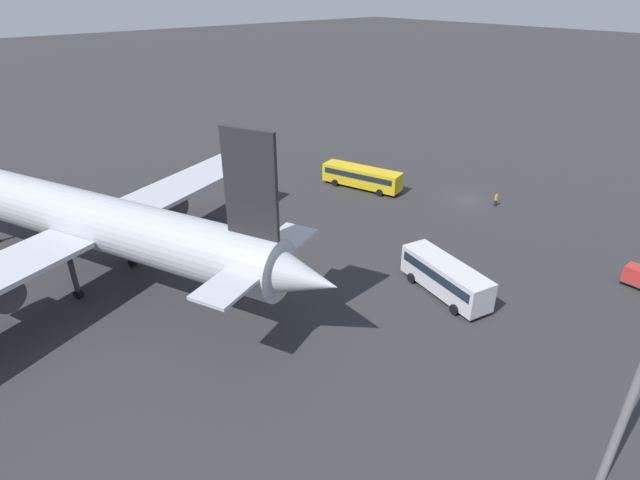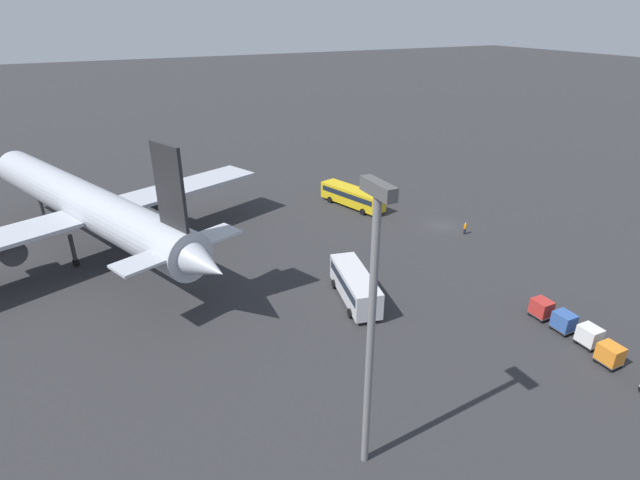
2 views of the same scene
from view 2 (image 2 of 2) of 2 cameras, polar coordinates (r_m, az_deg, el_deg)
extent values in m
plane|color=#2D2D30|center=(75.56, 13.72, 1.59)|extent=(600.00, 600.00, 0.00)
cylinder|color=#B2B7C1|center=(69.64, -25.33, 3.86)|extent=(44.61, 21.80, 5.23)
cone|color=#B2B7C1|center=(91.77, -31.65, 7.21)|extent=(7.18, 6.74, 4.97)
cone|color=#B2B7C1|center=(49.34, -13.46, -2.57)|extent=(8.06, 6.88, 4.71)
cube|color=#B2B7C1|center=(73.54, -15.23, 5.91)|extent=(13.34, 21.83, 0.44)
cube|color=#262628|center=(49.80, -16.83, 5.81)|extent=(4.40, 2.03, 8.37)
cube|color=#B2B7C1|center=(51.72, -15.71, -0.87)|extent=(8.00, 13.83, 0.28)
cylinder|color=#38383D|center=(66.82, -32.32, -0.69)|extent=(6.18, 4.71, 2.88)
cylinder|color=#38383D|center=(73.66, -17.72, 4.25)|extent=(6.18, 4.71, 2.88)
cylinder|color=#38383D|center=(85.53, -29.22, 3.31)|extent=(0.50, 0.50, 4.18)
cylinder|color=black|center=(86.06, -28.99, 2.29)|extent=(1.02, 0.80, 0.90)
cylinder|color=#38383D|center=(68.20, -26.37, -1.09)|extent=(0.50, 0.50, 4.18)
cylinder|color=black|center=(68.87, -26.11, -2.32)|extent=(1.02, 0.80, 0.90)
cylinder|color=#38383D|center=(70.56, -21.40, 0.68)|extent=(0.50, 0.50, 4.18)
cylinder|color=black|center=(71.20, -21.20, -0.53)|extent=(1.02, 0.80, 0.90)
cube|color=gold|center=(80.37, 3.72, 5.03)|extent=(12.16, 6.02, 2.58)
cube|color=#192333|center=(80.21, 3.73, 5.33)|extent=(11.26, 5.79, 0.83)
cylinder|color=black|center=(82.24, 1.14, 4.63)|extent=(1.04, 0.57, 1.00)
cylinder|color=black|center=(84.19, 2.59, 5.09)|extent=(1.04, 0.57, 1.00)
cylinder|color=black|center=(77.46, 4.89, 3.22)|extent=(1.04, 0.57, 1.00)
cylinder|color=black|center=(79.52, 6.34, 3.75)|extent=(1.04, 0.57, 1.00)
cube|color=silver|center=(54.22, 4.02, -5.16)|extent=(10.40, 4.94, 2.89)
cube|color=#192333|center=(53.97, 4.03, -4.69)|extent=(9.62, 4.81, 0.92)
cylinder|color=black|center=(57.10, 1.60, -5.04)|extent=(1.04, 0.51, 1.00)
cylinder|color=black|center=(57.88, 4.45, -4.67)|extent=(1.04, 0.51, 1.00)
cylinder|color=black|center=(52.04, 3.45, -8.35)|extent=(1.04, 0.51, 1.00)
cylinder|color=black|center=(52.89, 6.56, -7.88)|extent=(1.04, 0.51, 1.00)
cylinder|color=#1E1E2D|center=(73.44, 16.20, 0.97)|extent=(0.32, 0.32, 0.85)
cylinder|color=orange|center=(73.15, 16.27, 1.50)|extent=(0.38, 0.38, 0.65)
sphere|color=tan|center=(72.98, 16.31, 1.82)|extent=(0.24, 0.24, 0.24)
cube|color=#38383D|center=(52.60, 30.04, -11.89)|extent=(2.00, 1.68, 0.10)
cube|color=orange|center=(52.14, 30.24, -11.13)|extent=(1.90, 1.60, 1.60)
cylinder|color=black|center=(52.56, 28.91, -11.94)|extent=(0.36, 0.12, 0.36)
cylinder|color=black|center=(53.50, 29.73, -11.47)|extent=(0.36, 0.12, 0.36)
cylinder|color=black|center=(51.96, 30.26, -12.73)|extent=(0.36, 0.12, 0.36)
cylinder|color=black|center=(52.91, 31.06, -12.23)|extent=(0.36, 0.12, 0.36)
cube|color=#38383D|center=(54.31, 28.25, -10.25)|extent=(2.00, 1.68, 0.10)
cube|color=silver|center=(53.86, 28.43, -9.50)|extent=(1.90, 1.60, 1.60)
cylinder|color=black|center=(54.29, 27.16, -10.30)|extent=(0.36, 0.12, 0.36)
cylinder|color=black|center=(55.23, 27.98, -9.87)|extent=(0.36, 0.12, 0.36)
cylinder|color=black|center=(53.64, 28.42, -11.05)|extent=(0.36, 0.12, 0.36)
cylinder|color=black|center=(54.58, 29.24, -10.60)|extent=(0.36, 0.12, 0.36)
cube|color=#38383D|center=(55.40, 25.95, -9.01)|extent=(2.00, 1.68, 0.10)
cube|color=#33569E|center=(54.97, 26.11, -8.27)|extent=(1.90, 1.60, 1.60)
cylinder|color=black|center=(55.43, 24.88, -9.05)|extent=(0.36, 0.12, 0.36)
cylinder|color=black|center=(56.34, 25.73, -8.66)|extent=(0.36, 0.12, 0.36)
cylinder|color=black|center=(54.71, 26.09, -9.78)|extent=(0.36, 0.12, 0.36)
cylinder|color=black|center=(55.63, 26.93, -9.36)|extent=(0.36, 0.12, 0.36)
cube|color=#38383D|center=(56.70, 23.85, -7.77)|extent=(2.00, 1.68, 0.10)
cube|color=#B72D28|center=(56.27, 24.00, -7.04)|extent=(1.90, 1.60, 1.60)
cylinder|color=black|center=(56.76, 22.81, -7.80)|extent=(0.36, 0.12, 0.36)
cylinder|color=black|center=(57.65, 23.67, -7.44)|extent=(0.36, 0.12, 0.36)
cylinder|color=black|center=(55.99, 23.95, -8.50)|extent=(0.36, 0.12, 0.36)
cylinder|color=black|center=(56.89, 24.81, -8.12)|extent=(0.36, 0.12, 0.36)
cylinder|color=slate|center=(32.03, 5.77, -11.85)|extent=(0.50, 0.50, 19.80)
cube|color=#4C4C4C|center=(27.18, 6.69, 5.84)|extent=(2.80, 0.70, 0.80)
camera|label=1|loc=(21.04, -59.96, 6.68)|focal=28.00mm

